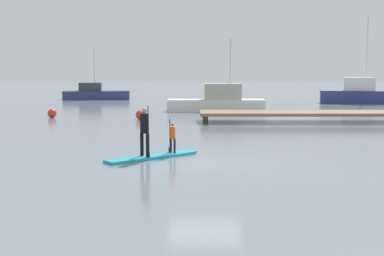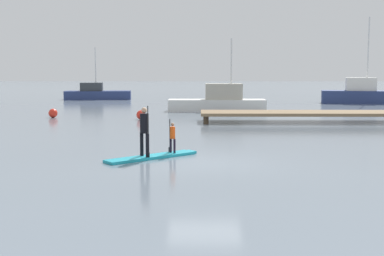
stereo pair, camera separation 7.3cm
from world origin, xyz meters
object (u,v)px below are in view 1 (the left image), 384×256
paddleboard_near (153,157)px  fishing_boat_green_midground (218,101)px  paddler_child_solo (172,136)px  motor_boat_small_navy (96,94)px  paddler_adult (145,128)px  mooring_buoy_near (52,113)px  fishing_boat_white_large (365,95)px  mooring_buoy_far (140,115)px

paddleboard_near → fishing_boat_green_midground: 20.70m
paddler_child_solo → motor_boat_small_navy: size_ratio=0.18×
paddler_adult → fishing_boat_green_midground: (3.48, 20.66, -0.36)m
paddleboard_near → mooring_buoy_near: 17.06m
fishing_boat_white_large → paddler_child_solo: bearing=-120.2°
fishing_boat_white_large → mooring_buoy_near: 28.85m
paddleboard_near → motor_boat_small_navy: bearing=104.3°
paddler_child_solo → fishing_boat_white_large: fishing_boat_white_large is taller
paddler_adult → fishing_boat_green_midground: size_ratio=0.25×
paddler_adult → fishing_boat_white_large: (17.58, 29.39, -0.27)m
mooring_buoy_near → fishing_boat_green_midground: bearing=25.6°
paddler_child_solo → fishing_boat_green_midground: bearing=82.7°
paddleboard_near → fishing_boat_green_midground: (3.22, 20.44, 0.68)m
paddleboard_near → fishing_boat_white_large: fishing_boat_white_large is taller
paddler_child_solo → mooring_buoy_near: (-8.55, 14.56, -0.43)m
paddler_adult → fishing_boat_white_large: bearing=59.1°
fishing_boat_white_large → fishing_boat_green_midground: size_ratio=1.18×
paddleboard_near → paddler_adult: (-0.26, -0.22, 1.04)m
paddler_child_solo → mooring_buoy_near: size_ratio=2.10×
paddleboard_near → fishing_boat_white_large: 33.93m
motor_boat_small_navy → mooring_buoy_near: 20.16m
fishing_boat_white_large → paddler_adult: bearing=-120.9°
paddler_adult → fishing_boat_green_midground: bearing=80.4°
paddleboard_near → paddler_child_solo: size_ratio=2.59×
fishing_boat_white_large → mooring_buoy_near: bearing=-150.9°
paddler_adult → paddler_child_solo: 1.28m
paddler_adult → fishing_boat_white_large: 34.24m
fishing_boat_white_large → mooring_buoy_far: fishing_boat_white_large is taller
fishing_boat_green_midground → mooring_buoy_far: bearing=-128.3°
paddleboard_near → paddler_child_solo: paddler_child_solo is taller
paddler_child_solo → motor_boat_small_navy: (-9.65, 34.68, -0.10)m
paddler_child_solo → paddler_adult: bearing=-139.6°
fishing_boat_green_midground → mooring_buoy_near: fishing_boat_green_midground is taller
fishing_boat_white_large → motor_boat_small_navy: fishing_boat_white_large is taller
paddleboard_near → motor_boat_small_navy: size_ratio=0.45×
motor_boat_small_navy → mooring_buoy_far: 22.49m
fishing_boat_green_midground → mooring_buoy_far: (-5.17, -6.55, -0.44)m
paddleboard_near → fishing_boat_white_large: bearing=59.3°
fishing_boat_white_large → motor_boat_small_navy: bearing=167.0°
paddleboard_near → paddler_child_solo: 1.11m
fishing_boat_white_large → mooring_buoy_far: size_ratio=14.57×
paddler_child_solo → fishing_boat_green_midground: size_ratio=0.17×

